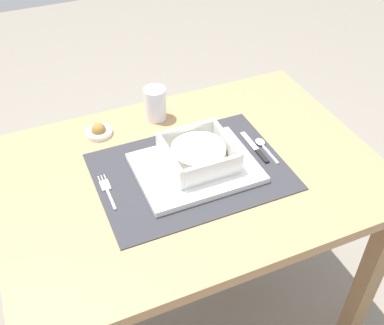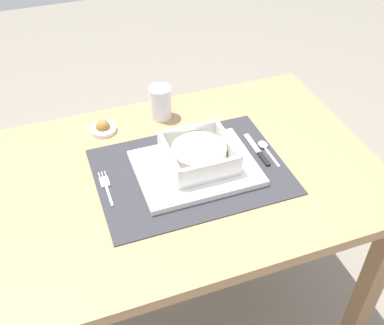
{
  "view_description": "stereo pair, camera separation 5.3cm",
  "coord_description": "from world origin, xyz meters",
  "views": [
    {
      "loc": [
        -0.35,
        -0.82,
        1.5
      ],
      "look_at": [
        0.0,
        -0.01,
        0.74
      ],
      "focal_mm": 43.99,
      "sensor_mm": 36.0,
      "label": 1
    },
    {
      "loc": [
        -0.3,
        -0.84,
        1.5
      ],
      "look_at": [
        0.0,
        -0.01,
        0.74
      ],
      "focal_mm": 43.99,
      "sensor_mm": 36.0,
      "label": 2
    }
  ],
  "objects": [
    {
      "name": "ground_plane",
      "position": [
        0.0,
        0.0,
        0.0
      ],
      "size": [
        6.0,
        6.0,
        0.0
      ],
      "primitive_type": "plane",
      "color": "gray"
    },
    {
      "name": "dining_table",
      "position": [
        0.0,
        0.0,
        0.6
      ],
      "size": [
        0.96,
        0.67,
        0.71
      ],
      "color": "#A37A51",
      "rests_on": "ground"
    },
    {
      "name": "placemat",
      "position": [
        0.0,
        -0.01,
        0.71
      ],
      "size": [
        0.47,
        0.34,
        0.0
      ],
      "primitive_type": "cube",
      "color": "#2D2D33",
      "rests_on": "dining_table"
    },
    {
      "name": "serving_plate",
      "position": [
        0.01,
        -0.01,
        0.72
      ],
      "size": [
        0.3,
        0.23,
        0.02
      ],
      "primitive_type": "cube",
      "color": "white",
      "rests_on": "placemat"
    },
    {
      "name": "porridge_bowl",
      "position": [
        0.02,
        -0.0,
        0.75
      ],
      "size": [
        0.16,
        0.16,
        0.06
      ],
      "color": "white",
      "rests_on": "serving_plate"
    },
    {
      "name": "fork",
      "position": [
        -0.21,
        0.01,
        0.71
      ],
      "size": [
        0.02,
        0.13,
        0.0
      ],
      "rotation": [
        0.0,
        0.0,
        0.03
      ],
      "color": "silver",
      "rests_on": "placemat"
    },
    {
      "name": "spoon",
      "position": [
        0.21,
        0.01,
        0.72
      ],
      "size": [
        0.02,
        0.11,
        0.01
      ],
      "rotation": [
        0.0,
        0.0,
        -0.01
      ],
      "color": "silver",
      "rests_on": "placemat"
    },
    {
      "name": "butter_knife",
      "position": [
        0.19,
        -0.0,
        0.72
      ],
      "size": [
        0.01,
        0.14,
        0.01
      ],
      "rotation": [
        0.0,
        0.0,
        -0.04
      ],
      "color": "black",
      "rests_on": "placemat"
    },
    {
      "name": "drinking_glass",
      "position": [
        -0.0,
        0.25,
        0.75
      ],
      "size": [
        0.06,
        0.06,
        0.1
      ],
      "color": "white",
      "rests_on": "dining_table"
    },
    {
      "name": "condiment_saucer",
      "position": [
        -0.17,
        0.23,
        0.72
      ],
      "size": [
        0.07,
        0.07,
        0.04
      ],
      "color": "white",
      "rests_on": "dining_table"
    }
  ]
}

